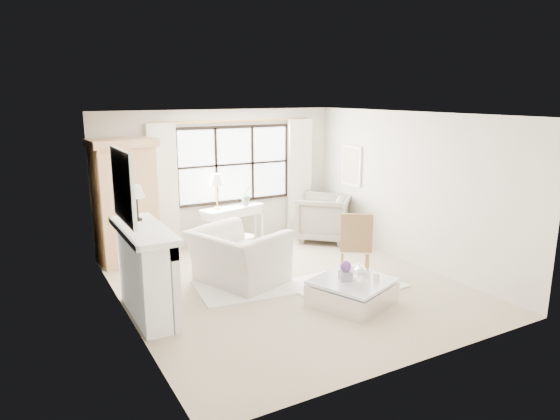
% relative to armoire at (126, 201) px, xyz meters
% --- Properties ---
extents(floor, '(5.50, 5.50, 0.00)m').
position_rel_armoire_xyz_m(floor, '(1.96, -2.41, -1.14)').
color(floor, tan).
rests_on(floor, ground).
extents(ceiling, '(5.50, 5.50, 0.00)m').
position_rel_armoire_xyz_m(ceiling, '(1.96, -2.41, 1.56)').
color(ceiling, white).
rests_on(ceiling, ground).
extents(wall_back, '(5.00, 0.00, 5.00)m').
position_rel_armoire_xyz_m(wall_back, '(1.96, 0.34, 0.21)').
color(wall_back, beige).
rests_on(wall_back, ground).
extents(wall_front, '(5.00, 0.00, 5.00)m').
position_rel_armoire_xyz_m(wall_front, '(1.96, -5.16, 0.21)').
color(wall_front, beige).
rests_on(wall_front, ground).
extents(wall_left, '(0.00, 5.50, 5.50)m').
position_rel_armoire_xyz_m(wall_left, '(-0.54, -2.41, 0.21)').
color(wall_left, white).
rests_on(wall_left, ground).
extents(wall_right, '(0.00, 5.50, 5.50)m').
position_rel_armoire_xyz_m(wall_right, '(4.46, -2.41, 0.21)').
color(wall_right, beige).
rests_on(wall_right, ground).
extents(window_pane, '(2.40, 0.02, 1.50)m').
position_rel_armoire_xyz_m(window_pane, '(2.26, 0.32, 0.46)').
color(window_pane, white).
rests_on(window_pane, wall_back).
extents(window_frame, '(2.50, 0.04, 1.50)m').
position_rel_armoire_xyz_m(window_frame, '(2.26, 0.31, 0.46)').
color(window_frame, black).
rests_on(window_frame, wall_back).
extents(curtain_rod, '(3.30, 0.04, 0.04)m').
position_rel_armoire_xyz_m(curtain_rod, '(2.26, 0.26, 1.33)').
color(curtain_rod, '#B2843D').
rests_on(curtain_rod, wall_back).
extents(curtain_left, '(0.55, 0.10, 2.47)m').
position_rel_armoire_xyz_m(curtain_left, '(0.76, 0.24, 0.10)').
color(curtain_left, silver).
rests_on(curtain_left, ground).
extents(curtain_right, '(0.55, 0.10, 2.47)m').
position_rel_armoire_xyz_m(curtain_right, '(3.76, 0.24, 0.10)').
color(curtain_right, silver).
rests_on(curtain_right, ground).
extents(fireplace, '(0.58, 1.66, 1.26)m').
position_rel_armoire_xyz_m(fireplace, '(-0.31, -2.41, -0.49)').
color(fireplace, white).
rests_on(fireplace, ground).
extents(mirror_frame, '(0.05, 1.15, 0.95)m').
position_rel_armoire_xyz_m(mirror_frame, '(-0.51, -2.41, 0.70)').
color(mirror_frame, white).
rests_on(mirror_frame, wall_left).
extents(mirror_glass, '(0.02, 1.00, 0.80)m').
position_rel_armoire_xyz_m(mirror_glass, '(-0.48, -2.41, 0.70)').
color(mirror_glass, silver).
rests_on(mirror_glass, wall_left).
extents(art_frame, '(0.04, 0.62, 0.82)m').
position_rel_armoire_xyz_m(art_frame, '(4.43, -0.71, 0.41)').
color(art_frame, white).
rests_on(art_frame, wall_right).
extents(art_canvas, '(0.01, 0.52, 0.72)m').
position_rel_armoire_xyz_m(art_canvas, '(4.41, -0.71, 0.41)').
color(art_canvas, beige).
rests_on(art_canvas, wall_right).
extents(mantel_lamp, '(0.22, 0.22, 0.51)m').
position_rel_armoire_xyz_m(mantel_lamp, '(-0.25, -2.01, 0.51)').
color(mantel_lamp, black).
rests_on(mantel_lamp, fireplace).
extents(armoire, '(1.19, 0.81, 2.24)m').
position_rel_armoire_xyz_m(armoire, '(0.00, 0.00, 0.00)').
color(armoire, tan).
rests_on(armoire, floor).
extents(console_table, '(1.37, 0.78, 0.80)m').
position_rel_armoire_xyz_m(console_table, '(2.06, 0.02, -0.74)').
color(console_table, white).
rests_on(console_table, floor).
extents(console_lamp, '(0.28, 0.28, 0.69)m').
position_rel_armoire_xyz_m(console_lamp, '(1.74, 0.01, 0.22)').
color(console_lamp, '#AE8F3C').
rests_on(console_lamp, console_table).
extents(orchid_plant, '(0.30, 0.28, 0.43)m').
position_rel_armoire_xyz_m(orchid_plant, '(2.38, 0.04, -0.12)').
color(orchid_plant, '#5F764F').
rests_on(orchid_plant, console_table).
extents(side_table, '(0.40, 0.40, 0.51)m').
position_rel_armoire_xyz_m(side_table, '(1.80, -1.06, -0.81)').
color(side_table, white).
rests_on(side_table, floor).
extents(rug_left, '(1.74, 1.32, 0.03)m').
position_rel_armoire_xyz_m(rug_left, '(1.38, -2.18, -1.13)').
color(rug_left, white).
rests_on(rug_left, floor).
extents(rug_right, '(1.74, 1.34, 0.03)m').
position_rel_armoire_xyz_m(rug_right, '(2.75, -2.83, -1.12)').
color(rug_right, white).
rests_on(rug_right, floor).
extents(club_armchair, '(1.59, 1.69, 0.89)m').
position_rel_armoire_xyz_m(club_armchair, '(1.32, -1.91, -0.70)').
color(club_armchair, beige).
rests_on(club_armchair, floor).
extents(wingback_chair, '(1.46, 1.46, 0.96)m').
position_rel_armoire_xyz_m(wingback_chair, '(3.88, -0.54, -0.66)').
color(wingback_chair, gray).
rests_on(wingback_chair, floor).
extents(french_chair, '(0.67, 0.67, 1.08)m').
position_rel_armoire_xyz_m(french_chair, '(3.20, -2.50, -0.83)').
color(french_chair, olive).
rests_on(french_chair, floor).
extents(coffee_table, '(1.29, 1.29, 0.38)m').
position_rel_armoire_xyz_m(coffee_table, '(2.40, -3.50, -0.96)').
color(coffee_table, silver).
rests_on(coffee_table, floor).
extents(planter_box, '(0.22, 0.22, 0.13)m').
position_rel_armoire_xyz_m(planter_box, '(2.30, -3.45, -0.69)').
color(planter_box, gray).
rests_on(planter_box, coffee_table).
extents(planter_flowers, '(0.16, 0.16, 0.16)m').
position_rel_armoire_xyz_m(planter_flowers, '(2.30, -3.45, -0.55)').
color(planter_flowers, '#583078').
rests_on(planter_flowers, planter_box).
extents(pillar_candle, '(0.10, 0.10, 0.12)m').
position_rel_armoire_xyz_m(pillar_candle, '(2.67, -3.70, -0.70)').
color(pillar_candle, '#ECE7CE').
rests_on(pillar_candle, coffee_table).
extents(coffee_vase, '(0.17, 0.17, 0.14)m').
position_rel_armoire_xyz_m(coffee_vase, '(2.65, -3.33, -0.69)').
color(coffee_vase, silver).
rests_on(coffee_vase, coffee_table).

